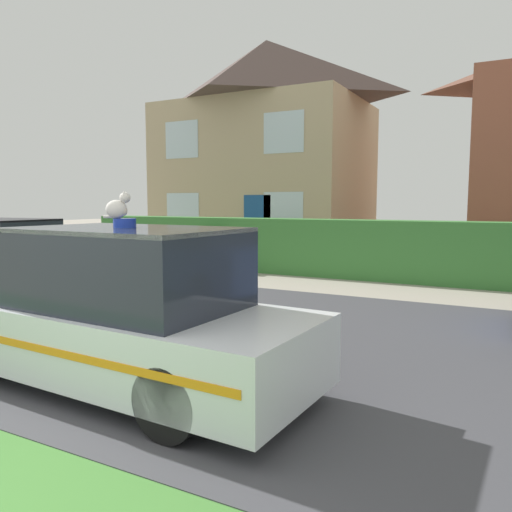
{
  "coord_description": "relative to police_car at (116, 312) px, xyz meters",
  "views": [
    {
      "loc": [
        3.16,
        -1.71,
        1.85
      ],
      "look_at": [
        -0.34,
        4.85,
        1.05
      ],
      "focal_mm": 35.0,
      "sensor_mm": 36.0,
      "label": 1
    }
  ],
  "objects": [
    {
      "name": "house_left",
      "position": [
        -5.27,
        13.67,
        3.3
      ],
      "size": [
        7.61,
        5.66,
        7.92
      ],
      "color": "tan",
      "rests_on": "ground"
    },
    {
      "name": "wheelie_bin",
      "position": [
        -3.82,
        7.82,
        -0.21
      ],
      "size": [
        0.59,
        0.67,
        1.06
      ],
      "rotation": [
        0.0,
        0.0,
        0.04
      ],
      "color": "#23662D",
      "rests_on": "ground"
    },
    {
      "name": "road_strip",
      "position": [
        0.41,
        2.26,
        -0.74
      ],
      "size": [
        28.0,
        6.99,
        0.01
      ],
      "primitive_type": "cube",
      "color": "#424247",
      "rests_on": "ground"
    },
    {
      "name": "cat",
      "position": [
        0.14,
        -0.07,
        1.05
      ],
      "size": [
        0.31,
        0.21,
        0.26
      ],
      "rotation": [
        0.0,
        0.0,
        0.42
      ],
      "color": "silver",
      "rests_on": "police_car"
    },
    {
      "name": "neighbour_car_far",
      "position": [
        -6.19,
        3.14,
        -0.03
      ],
      "size": [
        4.11,
        1.9,
        1.49
      ],
      "rotation": [
        0.0,
        0.0,
        0.05
      ],
      "color": "black",
      "rests_on": "road_strip"
    },
    {
      "name": "police_car",
      "position": [
        0.0,
        0.0,
        0.0
      ],
      "size": [
        4.42,
        1.76,
        1.68
      ],
      "rotation": [
        0.0,
        0.0,
        3.1
      ],
      "color": "black",
      "rests_on": "road_strip"
    },
    {
      "name": "garden_hedge",
      "position": [
        -0.08,
        8.21,
        -0.03
      ],
      "size": [
        15.95,
        0.82,
        1.43
      ],
      "primitive_type": "cube",
      "color": "#3D7F38",
      "rests_on": "ground"
    }
  ]
}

